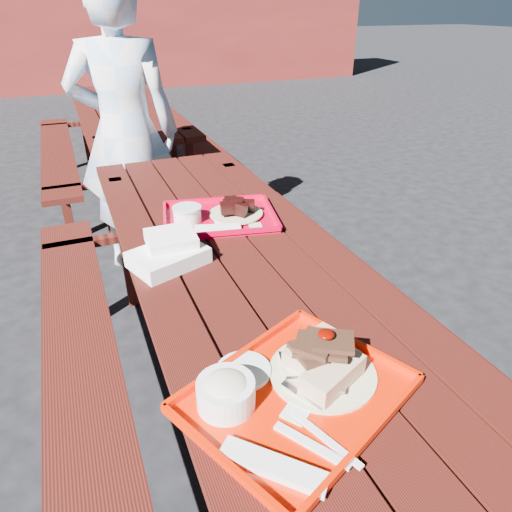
% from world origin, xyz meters
% --- Properties ---
extents(ground, '(60.00, 60.00, 0.00)m').
position_xyz_m(ground, '(0.00, 0.00, 0.00)').
color(ground, black).
rests_on(ground, ground).
extents(building_wall, '(12.00, 1.20, 3.00)m').
position_xyz_m(building_wall, '(0.00, 9.00, 1.50)').
color(building_wall, maroon).
rests_on(building_wall, ground).
extents(picnic_table_near, '(1.41, 2.40, 0.75)m').
position_xyz_m(picnic_table_near, '(-0.00, 0.00, 0.56)').
color(picnic_table_near, '#40110C').
rests_on(picnic_table_near, ground).
extents(picnic_table_far, '(1.41, 2.40, 0.75)m').
position_xyz_m(picnic_table_far, '(-0.00, 2.80, 0.56)').
color(picnic_table_far, '#40110C').
rests_on(picnic_table_far, ground).
extents(near_tray, '(0.57, 0.52, 0.15)m').
position_xyz_m(near_tray, '(-0.13, -0.65, 0.79)').
color(near_tray, red).
rests_on(near_tray, picnic_table_near).
extents(far_tray, '(0.50, 0.43, 0.07)m').
position_xyz_m(far_tray, '(0.02, 0.30, 0.77)').
color(far_tray, '#BF0022').
rests_on(far_tray, picnic_table_near).
extents(white_cloth, '(0.28, 0.24, 0.10)m').
position_xyz_m(white_cloth, '(-0.24, 0.03, 0.79)').
color(white_cloth, white).
rests_on(white_cloth, picnic_table_near).
extents(person, '(0.70, 0.55, 1.70)m').
position_xyz_m(person, '(-0.16, 1.46, 0.85)').
color(person, '#A8C2E4').
rests_on(person, ground).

